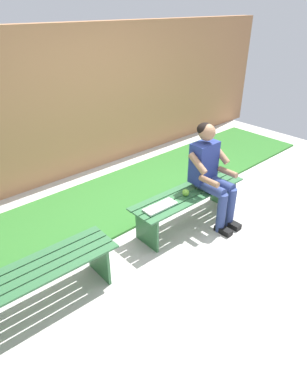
{
  "coord_description": "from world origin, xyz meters",
  "views": [
    {
      "loc": [
        2.63,
        2.26,
        2.45
      ],
      "look_at": [
        0.72,
        0.15,
        0.8
      ],
      "focal_mm": 30.61,
      "sensor_mm": 36.0,
      "label": 1
    }
  ],
  "objects_px": {
    "bench_near": "(189,200)",
    "apple": "(186,193)",
    "bench_far": "(27,283)",
    "person_seated": "(211,171)",
    "book_open": "(160,207)"
  },
  "relations": [
    {
      "from": "book_open",
      "to": "person_seated",
      "type": "bearing_deg",
      "value": 175.01
    },
    {
      "from": "bench_near",
      "to": "person_seated",
      "type": "distance_m",
      "value": 0.45
    },
    {
      "from": "bench_far",
      "to": "book_open",
      "type": "height_order",
      "value": "book_open"
    },
    {
      "from": "bench_far",
      "to": "person_seated",
      "type": "xyz_separation_m",
      "value": [
        -2.33,
        0.1,
        0.35
      ]
    },
    {
      "from": "bench_far",
      "to": "book_open",
      "type": "bearing_deg",
      "value": 179.53
    },
    {
      "from": "bench_near",
      "to": "book_open",
      "type": "relative_size",
      "value": 3.83
    },
    {
      "from": "bench_far",
      "to": "person_seated",
      "type": "height_order",
      "value": "person_seated"
    },
    {
      "from": "book_open",
      "to": "bench_near",
      "type": "bearing_deg",
      "value": -176.89
    },
    {
      "from": "bench_near",
      "to": "apple",
      "type": "bearing_deg",
      "value": 14.76
    },
    {
      "from": "bench_far",
      "to": "book_open",
      "type": "xyz_separation_m",
      "value": [
        -1.57,
        0.01,
        0.12
      ]
    },
    {
      "from": "bench_far",
      "to": "apple",
      "type": "xyz_separation_m",
      "value": [
        -1.97,
        0.02,
        0.15
      ]
    },
    {
      "from": "bench_near",
      "to": "book_open",
      "type": "xyz_separation_m",
      "value": [
        0.5,
        0.01,
        0.12
      ]
    },
    {
      "from": "bench_far",
      "to": "person_seated",
      "type": "relative_size",
      "value": 1.33
    },
    {
      "from": "person_seated",
      "to": "bench_near",
      "type": "bearing_deg",
      "value": -21.2
    },
    {
      "from": "bench_far",
      "to": "apple",
      "type": "relative_size",
      "value": 19.8
    }
  ]
}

